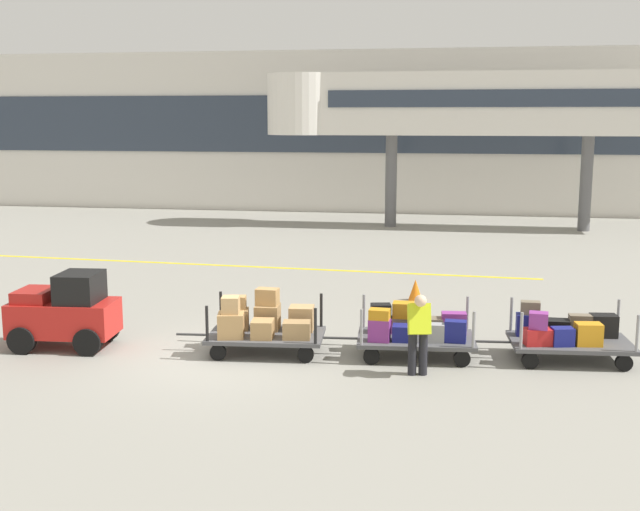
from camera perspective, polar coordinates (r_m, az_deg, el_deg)
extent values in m
plane|color=gray|center=(16.07, -7.49, -7.26)|extent=(120.00, 120.00, 0.00)
cube|color=yellow|center=(25.97, -7.52, -0.68)|extent=(20.44, 1.33, 0.01)
cube|color=silver|center=(40.92, 3.37, 8.79)|extent=(56.30, 2.40, 7.95)
cube|color=#2D3847|center=(39.67, 3.16, 9.34)|extent=(53.48, 0.12, 2.80)
cube|color=silver|center=(34.67, 11.97, 10.53)|extent=(14.74, 2.20, 2.60)
cylinder|color=silver|center=(35.32, -1.29, 10.72)|extent=(3.00, 3.00, 2.60)
cube|color=#2D3847|center=(33.54, 12.05, 10.90)|extent=(13.27, 0.08, 0.70)
cylinder|color=#59595B|center=(34.87, 5.08, 5.31)|extent=(0.50, 0.50, 3.95)
cylinder|color=#59595B|center=(35.14, 18.42, 4.88)|extent=(0.50, 0.50, 3.95)
cube|color=red|center=(17.31, -17.78, -4.25)|extent=(2.18, 1.27, 0.70)
cube|color=black|center=(17.03, -16.75, -2.18)|extent=(0.88, 1.05, 0.60)
cube|color=#A51B16|center=(17.43, -19.61, -2.66)|extent=(0.78, 0.99, 0.24)
cylinder|color=black|center=(18.12, -19.08, -4.84)|extent=(0.57, 0.23, 0.56)
cylinder|color=black|center=(17.21, -20.49, -5.69)|extent=(0.57, 0.23, 0.56)
cylinder|color=black|center=(17.62, -15.01, -5.04)|extent=(0.57, 0.23, 0.56)
cylinder|color=black|center=(16.67, -16.23, -5.94)|extent=(0.57, 0.23, 0.56)
cube|color=#4C4C4F|center=(16.23, -3.85, -5.70)|extent=(2.41, 1.59, 0.08)
cylinder|color=black|center=(16.94, -7.08, -3.73)|extent=(0.06, 0.06, 0.70)
cylinder|color=black|center=(15.72, -8.06, -4.82)|extent=(0.06, 0.06, 0.70)
cylinder|color=black|center=(16.63, 0.09, -3.91)|extent=(0.06, 0.06, 0.70)
cylinder|color=black|center=(15.39, -0.33, -5.04)|extent=(0.06, 0.06, 0.70)
cylinder|color=black|center=(17.00, -6.42, -5.72)|extent=(0.33, 0.13, 0.32)
cylinder|color=black|center=(15.88, -7.28, -6.86)|extent=(0.33, 0.13, 0.32)
cylinder|color=black|center=(16.75, -0.60, -5.90)|extent=(0.33, 0.13, 0.32)
cylinder|color=black|center=(15.61, -1.03, -7.07)|extent=(0.33, 0.13, 0.32)
cylinder|color=#333333|center=(16.53, -9.02, -5.58)|extent=(0.70, 0.11, 0.05)
cube|color=#9E7A4C|center=(16.57, -5.93, -4.52)|extent=(0.55, 0.52, 0.42)
cube|color=#A87F4C|center=(15.94, -6.36, -4.96)|extent=(0.59, 0.58, 0.49)
cube|color=#9E7A4C|center=(16.48, -3.76, -4.40)|extent=(0.51, 0.55, 0.51)
cube|color=#A87F4C|center=(15.86, -4.11, -5.25)|extent=(0.47, 0.52, 0.36)
cube|color=tan|center=(16.37, -1.32, -4.50)|extent=(0.52, 0.50, 0.50)
cube|color=#9E7A4C|center=(15.79, -1.68, -5.33)|extent=(0.58, 0.46, 0.34)
cube|color=#A87F4C|center=(16.48, -5.95, -3.36)|extent=(0.42, 0.35, 0.27)
cube|color=tan|center=(15.84, -6.39, -3.52)|extent=(0.39, 0.39, 0.33)
cube|color=#A87F4C|center=(16.38, -3.77, -2.95)|extent=(0.46, 0.33, 0.34)
cube|color=#4C4C4F|center=(16.05, 6.84, -5.92)|extent=(2.41, 1.59, 0.08)
cylinder|color=gray|center=(16.58, 3.14, -3.97)|extent=(0.06, 0.06, 0.70)
cylinder|color=gray|center=(15.33, 2.97, -5.11)|extent=(0.06, 0.06, 0.70)
cylinder|color=gray|center=(16.65, 10.46, -4.06)|extent=(0.06, 0.06, 0.70)
cylinder|color=gray|center=(15.40, 10.90, -5.21)|extent=(0.06, 0.06, 0.70)
cylinder|color=black|center=(16.68, 3.79, -5.99)|extent=(0.33, 0.13, 0.32)
cylinder|color=black|center=(15.53, 3.69, -7.18)|extent=(0.33, 0.13, 0.32)
cylinder|color=black|center=(16.73, 9.74, -6.06)|extent=(0.33, 0.13, 0.32)
cylinder|color=black|center=(15.59, 10.09, -7.25)|extent=(0.33, 0.13, 0.32)
cylinder|color=#333333|center=(16.08, 1.46, -5.90)|extent=(0.70, 0.11, 0.05)
cube|color=#8C338C|center=(16.27, 4.34, -4.97)|extent=(0.48, 0.34, 0.30)
cube|color=#8C338C|center=(15.63, 4.24, -5.33)|extent=(0.42, 0.31, 0.44)
cube|color=#726651|center=(16.35, 5.94, -4.92)|extent=(0.63, 0.39, 0.30)
cube|color=navy|center=(15.70, 5.97, -5.52)|extent=(0.44, 0.37, 0.31)
cube|color=#726651|center=(16.34, 7.66, -4.95)|extent=(0.63, 0.44, 0.31)
cube|color=#99999E|center=(15.69, 7.89, -5.48)|extent=(0.53, 0.28, 0.36)
cube|color=#8C338C|center=(16.37, 9.52, -4.76)|extent=(0.51, 0.33, 0.43)
cube|color=navy|center=(15.75, 9.63, -5.35)|extent=(0.43, 0.28, 0.42)
cube|color=black|center=(16.20, 4.36, -3.97)|extent=(0.45, 0.36, 0.29)
cube|color=orange|center=(15.55, 4.26, -4.19)|extent=(0.41, 0.31, 0.20)
cube|color=orange|center=(16.27, 5.96, -3.88)|extent=(0.42, 0.35, 0.31)
cube|color=#4C4C4F|center=(16.43, 17.41, -5.95)|extent=(2.41, 1.59, 0.08)
cylinder|color=gray|center=(16.75, 13.47, -4.08)|extent=(0.06, 0.06, 0.70)
cylinder|color=gray|center=(15.52, 14.16, -5.22)|extent=(0.06, 0.06, 0.70)
cylinder|color=gray|center=(17.20, 20.48, -4.08)|extent=(0.06, 0.06, 0.70)
cylinder|color=gray|center=(16.00, 21.69, -5.18)|extent=(0.06, 0.06, 0.70)
cylinder|color=black|center=(16.89, 14.08, -6.07)|extent=(0.33, 0.13, 0.32)
cylinder|color=black|center=(15.76, 14.75, -7.24)|extent=(0.33, 0.13, 0.32)
cylinder|color=black|center=(17.24, 19.78, -6.03)|extent=(0.33, 0.13, 0.32)
cylinder|color=black|center=(16.14, 20.84, -7.16)|extent=(0.33, 0.13, 0.32)
cylinder|color=#333333|center=(16.18, 12.19, -6.03)|extent=(0.70, 0.11, 0.05)
cube|color=navy|center=(16.53, 14.71, -4.80)|extent=(0.53, 0.33, 0.43)
cube|color=red|center=(15.90, 15.26, -5.61)|extent=(0.56, 0.42, 0.32)
cube|color=black|center=(16.62, 16.38, -4.97)|extent=(0.55, 0.36, 0.34)
cube|color=navy|center=(15.99, 16.89, -5.55)|extent=(0.46, 0.36, 0.35)
cube|color=#726651|center=(16.73, 18.14, -4.78)|extent=(0.51, 0.27, 0.44)
cube|color=orange|center=(16.15, 18.58, -5.34)|extent=(0.53, 0.40, 0.43)
cube|color=black|center=(16.86, 19.55, -4.74)|extent=(0.54, 0.41, 0.45)
cube|color=#726651|center=(16.45, 14.77, -3.63)|extent=(0.38, 0.25, 0.26)
cube|color=#8C338C|center=(15.82, 15.31, -4.49)|extent=(0.38, 0.32, 0.32)
cylinder|color=black|center=(14.92, 6.59, -6.94)|extent=(0.16, 0.16, 0.82)
cylinder|color=black|center=(14.95, 7.36, -6.92)|extent=(0.16, 0.16, 0.82)
cube|color=#D1E51E|center=(14.66, 7.09, -4.51)|extent=(0.47, 0.49, 0.61)
sphere|color=beige|center=(14.46, 7.18, -3.22)|extent=(0.22, 0.22, 0.22)
cone|color=orange|center=(20.95, 6.81, -2.44)|extent=(0.36, 0.36, 0.55)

